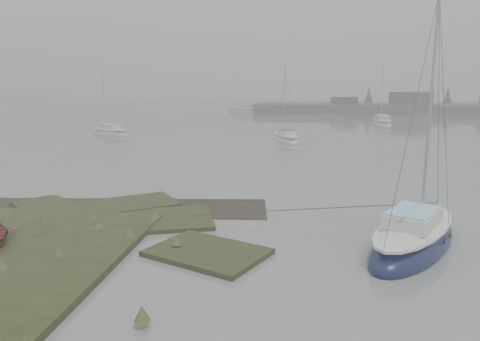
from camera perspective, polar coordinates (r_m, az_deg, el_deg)
name	(u,v)px	position (r m, az deg, el deg)	size (l,w,h in m)	color
ground	(265,136)	(44.67, 3.08, 4.19)	(160.00, 160.00, 0.00)	slate
far_shoreline	(455,108)	(79.80, 24.70, 6.93)	(60.00, 8.00, 4.15)	#4C4F51
sailboat_main	(413,240)	(16.51, 20.38, -7.94)	(4.78, 6.43, 8.77)	#0C1235
sailboat_white	(286,139)	(41.18, 5.65, 3.85)	(3.25, 5.17, 6.94)	silver
sailboat_far_a	(110,133)	(47.10, -15.56, 4.43)	(5.12, 3.78, 6.97)	#AAB0B3
sailboat_far_b	(382,123)	(56.97, 16.90, 5.51)	(2.19, 5.79, 8.03)	#B1B5BB
sailboat_far_c	(244,111)	(74.67, 0.49, 7.25)	(6.00, 3.76, 8.05)	silver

